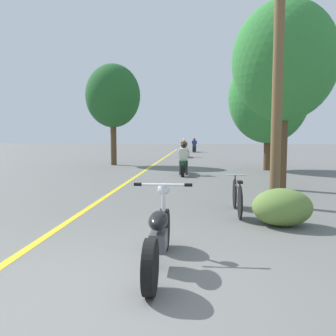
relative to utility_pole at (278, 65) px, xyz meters
name	(u,v)px	position (x,y,z in m)	size (l,w,h in m)	color
ground_plane	(122,290)	(-2.62, -4.85, -3.29)	(120.00, 120.00, 0.00)	#60605E
lane_stripe_center	(145,171)	(-4.32, 7.82, -3.29)	(0.14, 48.00, 0.01)	yellow
utility_pole	(278,65)	(0.00, 0.00, 0.00)	(1.10, 0.24, 6.40)	brown
roadside_tree_right_near	(284,62)	(0.73, 2.61, 0.57)	(3.12, 2.81, 5.68)	#513A23
roadside_tree_right_far	(269,98)	(1.42, 8.66, 0.12)	(3.73, 3.36, 5.57)	#513A23
roadside_tree_left	(113,96)	(-6.52, 10.85, 0.49)	(3.00, 2.70, 5.52)	#513A23
roadside_bush	(282,207)	(-0.25, -1.88, -2.94)	(1.10, 0.88, 0.70)	#5B7A38
motorcycle_foreground	(159,236)	(-2.29, -4.14, -2.88)	(0.83, 2.11, 1.01)	black
motorcycle_rider_lead	(184,163)	(-2.44, 6.36, -2.79)	(0.50, 2.08, 1.34)	black
motorcycle_rider_mid	(184,150)	(-2.91, 17.81, -2.76)	(0.50, 2.17, 1.40)	black
motorcycle_rider_far	(194,147)	(-2.26, 25.74, -2.78)	(0.50, 2.04, 1.35)	black
bicycle_parked	(237,197)	(-0.97, -0.89, -2.93)	(0.44, 1.76, 0.79)	black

